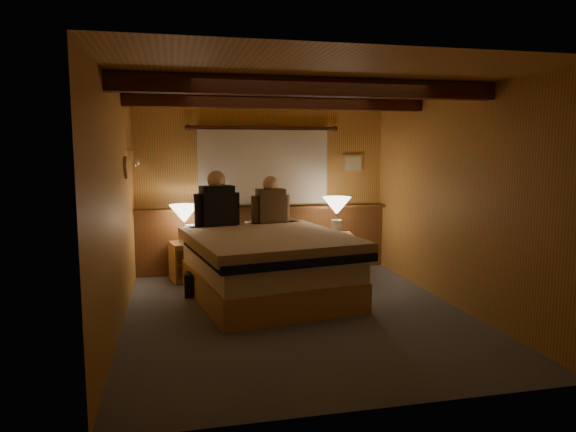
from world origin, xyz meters
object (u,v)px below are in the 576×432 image
object	(u,v)px
person_left	(217,203)
person_right	(271,203)
lamp_left	(184,216)
bed	(266,263)
nightstand_left	(189,261)
duffel_bag	(204,283)
lamp_right	(337,208)
nightstand_right	(333,255)

from	to	relation	value
person_left	person_right	xyz separation A→B (m)	(0.73, 0.13, -0.04)
lamp_left	person_right	distance (m)	1.17
bed	person_right	xyz separation A→B (m)	(0.23, 0.87, 0.63)
bed	nightstand_left	bearing A→B (deg)	121.38
bed	lamp_left	bearing A→B (deg)	123.58
bed	duffel_bag	distance (m)	0.79
nightstand_left	person_right	world-z (taller)	person_right
lamp_right	duffel_bag	size ratio (longest dim) A/B	1.08
nightstand_left	lamp_right	world-z (taller)	lamp_right
nightstand_right	person_left	xyz separation A→B (m)	(-1.59, -0.00, 0.76)
nightstand_left	nightstand_right	world-z (taller)	nightstand_right
bed	nightstand_right	size ratio (longest dim) A/B	4.06
nightstand_left	duffel_bag	xyz separation A→B (m)	(0.15, -0.79, -0.11)
bed	lamp_right	bearing A→B (deg)	23.67
bed	nightstand_right	world-z (taller)	bed
lamp_left	duffel_bag	distance (m)	1.08
nightstand_right	bed	bearing A→B (deg)	-134.88
nightstand_left	lamp_left	world-z (taller)	lamp_left
lamp_left	duffel_bag	bearing A→B (deg)	-75.29
person_left	nightstand_right	bearing A→B (deg)	-14.05
nightstand_right	lamp_left	world-z (taller)	lamp_left
person_right	bed	bearing A→B (deg)	-113.78
bed	nightstand_right	xyz separation A→B (m)	(1.08, 0.75, -0.10)
person_right	duffel_bag	world-z (taller)	person_right
lamp_left	person_left	world-z (taller)	person_left
lamp_right	duffel_bag	bearing A→B (deg)	-163.33
nightstand_left	lamp_right	distance (m)	2.14
nightstand_right	lamp_right	xyz separation A→B (m)	(0.05, 0.01, 0.66)
lamp_right	duffel_bag	distance (m)	2.10
bed	nightstand_left	world-z (taller)	bed
bed	lamp_left	distance (m)	1.42
lamp_left	lamp_right	distance (m)	2.07
lamp_right	person_right	bearing A→B (deg)	172.39
bed	person_left	size ratio (longest dim) A/B	3.35
bed	person_left	xyz separation A→B (m)	(-0.50, 0.75, 0.66)
lamp_right	person_left	size ratio (longest dim) A/B	0.69
lamp_left	duffel_bag	size ratio (longest dim) A/B	1.07
bed	person_right	bearing A→B (deg)	65.32
lamp_left	lamp_right	xyz separation A→B (m)	(2.06, -0.22, 0.08)
person_left	person_right	size ratio (longest dim) A/B	1.13
nightstand_left	nightstand_right	xyz separation A→B (m)	(1.96, -0.24, 0.04)
bed	nightstand_right	bearing A→B (deg)	24.67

